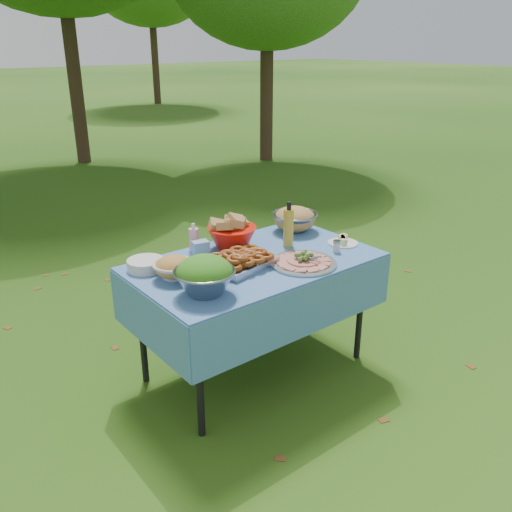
{
  "coord_description": "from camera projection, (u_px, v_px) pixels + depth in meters",
  "views": [
    {
      "loc": [
        -1.86,
        -2.35,
        2.0
      ],
      "look_at": [
        0.01,
        0.0,
        0.79
      ],
      "focal_mm": 38.0,
      "sensor_mm": 36.0,
      "label": 1
    }
  ],
  "objects": [
    {
      "name": "cheese_plate",
      "position": [
        343.0,
        240.0,
        3.5
      ],
      "size": [
        0.2,
        0.2,
        0.05
      ],
      "primitive_type": "cylinder",
      "rotation": [
        0.0,
        0.0,
        -0.02
      ],
      "color": "silver",
      "rests_on": "picnic_table"
    },
    {
      "name": "charcuterie_platter",
      "position": [
        303.0,
        257.0,
        3.17
      ],
      "size": [
        0.51,
        0.51,
        0.09
      ],
      "primitive_type": "cylinder",
      "rotation": [
        0.0,
        0.0,
        -0.37
      ],
      "color": "#AFB2B7",
      "rests_on": "picnic_table"
    },
    {
      "name": "pasta_bowl_steel",
      "position": [
        295.0,
        218.0,
        3.73
      ],
      "size": [
        0.36,
        0.36,
        0.17
      ],
      "primitive_type": null,
      "rotation": [
        0.0,
        0.0,
        0.17
      ],
      "color": "gray",
      "rests_on": "picnic_table"
    },
    {
      "name": "bread_bowl",
      "position": [
        232.0,
        232.0,
        3.41
      ],
      "size": [
        0.32,
        0.32,
        0.21
      ],
      "primitive_type": null,
      "rotation": [
        0.0,
        0.0,
        -0.03
      ],
      "color": "red",
      "rests_on": "picnic_table"
    },
    {
      "name": "salad_bowl",
      "position": [
        205.0,
        275.0,
        2.78
      ],
      "size": [
        0.42,
        0.42,
        0.21
      ],
      "primitive_type": null,
      "rotation": [
        0.0,
        0.0,
        -0.39
      ],
      "color": "gray",
      "rests_on": "picnic_table"
    },
    {
      "name": "ground",
      "position": [
        255.0,
        368.0,
        3.53
      ],
      "size": [
        80.0,
        80.0,
        0.0
      ],
      "primitive_type": "plane",
      "color": "#14380A",
      "rests_on": "ground"
    },
    {
      "name": "wipes_box",
      "position": [
        200.0,
        248.0,
        3.31
      ],
      "size": [
        0.11,
        0.09,
        0.09
      ],
      "primitive_type": "cube",
      "rotation": [
        0.0,
        0.0,
        -0.2
      ],
      "color": "#86ABD0",
      "rests_on": "picnic_table"
    },
    {
      "name": "pasta_bowl_white",
      "position": [
        174.0,
        267.0,
        2.99
      ],
      "size": [
        0.25,
        0.25,
        0.13
      ],
      "primitive_type": null,
      "rotation": [
        0.0,
        0.0,
        0.1
      ],
      "color": "silver",
      "rests_on": "picnic_table"
    },
    {
      "name": "plate_stack",
      "position": [
        146.0,
        264.0,
        3.11
      ],
      "size": [
        0.27,
        0.27,
        0.06
      ],
      "primitive_type": "cylinder",
      "rotation": [
        0.0,
        0.0,
        0.33
      ],
      "color": "silver",
      "rests_on": "picnic_table"
    },
    {
      "name": "oil_bottle",
      "position": [
        289.0,
        224.0,
        3.41
      ],
      "size": [
        0.08,
        0.08,
        0.29
      ],
      "primitive_type": "cylinder",
      "rotation": [
        0.0,
        0.0,
        -0.29
      ],
      "color": "gold",
      "rests_on": "picnic_table"
    },
    {
      "name": "shaker",
      "position": [
        337.0,
        246.0,
        3.36
      ],
      "size": [
        0.05,
        0.05,
        0.07
      ],
      "primitive_type": "cylinder",
      "rotation": [
        0.0,
        0.0,
        -0.18
      ],
      "color": "silver",
      "rests_on": "picnic_table"
    },
    {
      "name": "picnic_table",
      "position": [
        255.0,
        316.0,
        3.39
      ],
      "size": [
        1.46,
        0.86,
        0.76
      ],
      "primitive_type": "cube",
      "color": "#83C4FC",
      "rests_on": "ground"
    },
    {
      "name": "fried_tray",
      "position": [
        242.0,
        260.0,
        3.14
      ],
      "size": [
        0.42,
        0.33,
        0.09
      ],
      "primitive_type": "cube",
      "rotation": [
        0.0,
        0.0,
        0.18
      ],
      "color": "#B1B0B5",
      "rests_on": "picnic_table"
    },
    {
      "name": "sanitizer_bottle",
      "position": [
        194.0,
        237.0,
        3.37
      ],
      "size": [
        0.07,
        0.07,
        0.18
      ],
      "primitive_type": "cylinder",
      "rotation": [
        0.0,
        0.0,
        -0.1
      ],
      "color": "pink",
      "rests_on": "picnic_table"
    }
  ]
}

